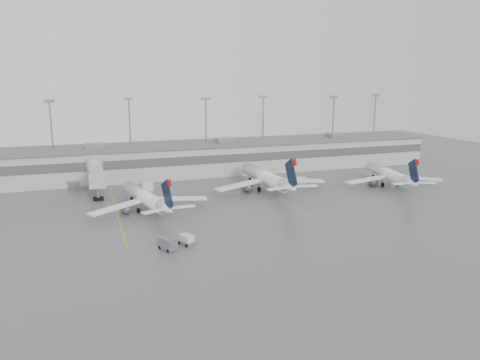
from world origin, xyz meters
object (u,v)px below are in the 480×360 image
object	(u,v)px
jet_far_right	(390,175)
baggage_tug	(187,241)
jet_mid_right	(267,178)
jet_mid_left	(146,198)

from	to	relation	value
jet_far_right	baggage_tug	bearing A→B (deg)	-145.60
jet_mid_right	jet_far_right	bearing A→B (deg)	-11.45
jet_far_right	jet_mid_left	bearing A→B (deg)	-166.29
jet_mid_left	jet_far_right	xyz separation A→B (m)	(59.31, 3.15, 0.03)
jet_mid_right	baggage_tug	world-z (taller)	jet_mid_right
jet_mid_right	baggage_tug	distance (m)	39.41
jet_mid_left	baggage_tug	bearing A→B (deg)	-93.40
baggage_tug	jet_mid_right	bearing A→B (deg)	22.22
jet_far_right	baggage_tug	world-z (taller)	jet_far_right
jet_mid_left	jet_mid_right	xyz separation A→B (m)	(29.03, 8.32, 0.35)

